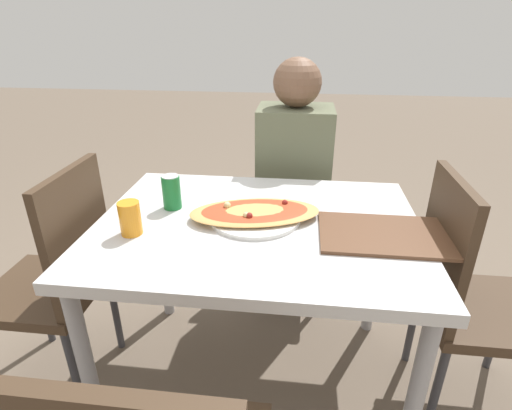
# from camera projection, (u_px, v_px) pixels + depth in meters

# --- Properties ---
(ground_plane) EXTENTS (14.00, 14.00, 0.00)m
(ground_plane) POSITION_uv_depth(u_px,v_px,m) (257.00, 377.00, 1.68)
(ground_plane) COLOR #6B5B4C
(dining_table) EXTENTS (1.10, 0.83, 0.74)m
(dining_table) POSITION_uv_depth(u_px,v_px,m) (257.00, 242.00, 1.40)
(dining_table) COLOR silver
(dining_table) RESTS_ON ground_plane
(chair_far_seated) EXTENTS (0.40, 0.40, 0.92)m
(chair_far_seated) POSITION_uv_depth(u_px,v_px,m) (293.00, 196.00, 2.13)
(chair_far_seated) COLOR #3F2D1E
(chair_far_seated) RESTS_ON ground_plane
(chair_side_left) EXTENTS (0.40, 0.40, 0.92)m
(chair_side_left) POSITION_uv_depth(u_px,v_px,m) (59.00, 274.00, 1.48)
(chair_side_left) COLOR #3F2D1E
(chair_side_left) RESTS_ON ground_plane
(chair_side_right) EXTENTS (0.40, 0.40, 0.92)m
(chair_side_right) POSITION_uv_depth(u_px,v_px,m) (467.00, 291.00, 1.39)
(chair_side_right) COLOR #3F2D1E
(chair_side_right) RESTS_ON ground_plane
(person_seated) EXTENTS (0.35, 0.30, 1.22)m
(person_seated) POSITION_uv_depth(u_px,v_px,m) (294.00, 167.00, 1.93)
(person_seated) COLOR #2D2D38
(person_seated) RESTS_ON ground_plane
(pizza_main) EXTENTS (0.49, 0.32, 0.05)m
(pizza_main) POSITION_uv_depth(u_px,v_px,m) (255.00, 213.00, 1.38)
(pizza_main) COLOR white
(pizza_main) RESTS_ON dining_table
(soda_can) EXTENTS (0.07, 0.07, 0.12)m
(soda_can) POSITION_uv_depth(u_px,v_px,m) (172.00, 192.00, 1.44)
(soda_can) COLOR #197233
(soda_can) RESTS_ON dining_table
(drink_glass) EXTENTS (0.07, 0.07, 0.11)m
(drink_glass) POSITION_uv_depth(u_px,v_px,m) (130.00, 218.00, 1.27)
(drink_glass) COLOR orange
(drink_glass) RESTS_ON dining_table
(serving_tray) EXTENTS (0.40, 0.27, 0.01)m
(serving_tray) POSITION_uv_depth(u_px,v_px,m) (383.00, 234.00, 1.27)
(serving_tray) COLOR brown
(serving_tray) RESTS_ON dining_table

